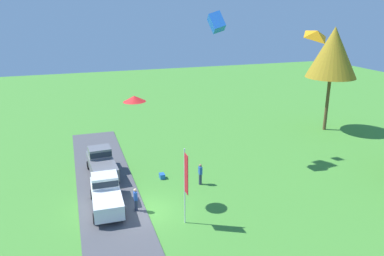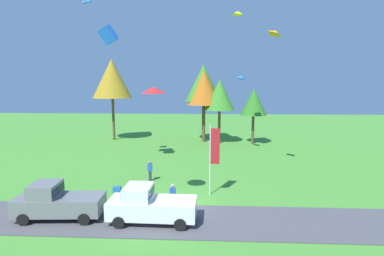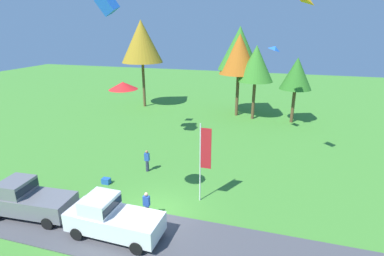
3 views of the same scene
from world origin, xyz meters
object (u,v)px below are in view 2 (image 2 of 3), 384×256
Objects in this scene: car_pickup_by_flagpole at (56,201)px; kite_diamond_trailing_tail at (237,13)px; car_pickup_mid_row at (149,204)px; kite_diamond_mid_center at (242,77)px; flag_banner at (213,151)px; kite_diamond_high_left at (86,0)px; tree_center_back at (204,88)px; tree_lone_near at (203,83)px; tree_far_right at (112,79)px; person_on_lawn at (150,171)px; cooler_box at (117,189)px; tree_far_left at (220,95)px; kite_diamond_over_trees at (276,33)px; kite_box_low_drifter at (108,35)px; person_beside_suv at (173,197)px; kite_delta_high_right at (153,90)px; tree_left_of_center at (254,102)px.

kite_diamond_trailing_tail is (11.73, 14.38, 13.69)m from car_pickup_by_flagpole.
kite_diamond_mid_center is at bearing 67.34° from car_pickup_mid_row.
kite_diamond_high_left is (-11.15, 6.36, 11.96)m from flag_banner.
tree_center_back is 18.69m from kite_diamond_high_left.
tree_far_right is at bearing 179.24° from tree_lone_near.
person_on_lawn reaches higher than cooler_box.
tree_far_right is 15.15m from tree_far_left.
kite_diamond_over_trees is at bearing 10.98° from person_on_lawn.
tree_center_back reaches higher than tree_far_left.
kite_box_low_drifter is (4.72, -15.33, 3.45)m from tree_far_right.
tree_far_right is 12.42× the size of kite_diamond_mid_center.
kite_delta_high_right is at bearing 159.68° from person_beside_suv.
person_on_lawn is at bearing -64.44° from tree_far_right.
tree_far_left reaches higher than person_on_lawn.
tree_far_left is at bearing 78.16° from car_pickup_mid_row.
tree_far_left is at bearing 76.88° from kite_delta_high_right.
kite_box_low_drifter is (-8.11, -14.44, 4.69)m from tree_center_back.
kite_diamond_trailing_tail reaches higher than person_on_lawn.
kite_box_low_drifter is at bearing -150.60° from kite_diamond_mid_center.
tree_lone_near reaches higher than tree_center_back.
tree_left_of_center is 20.86m from kite_box_low_drifter.
person_beside_suv is at bearing -20.32° from kite_delta_high_right.
person_on_lawn is at bearing 52.47° from cooler_box.
kite_diamond_high_left reaches higher than tree_far_left.
tree_center_back is at bearing 111.44° from kite_diamond_over_trees.
tree_left_of_center is at bearing 42.47° from kite_box_low_drifter.
tree_far_right is at bearing 107.12° from kite_box_low_drifter.
kite_box_low_drifter is (-1.90, 5.25, 11.87)m from cooler_box.
tree_lone_near is 10.04× the size of kite_diamond_trailing_tail.
tree_far_right is at bearing 146.37° from kite_diamond_trailing_tail.
kite_delta_high_right is at bearing -56.08° from kite_box_low_drifter.
kite_diamond_high_left is at bearing 156.94° from kite_box_low_drifter.
kite_diamond_mid_center is (4.30, -8.23, 0.61)m from tree_lone_near.
tree_center_back is 6.84m from tree_left_of_center.
car_pickup_mid_row is 5.87m from cooler_box.
kite_diamond_mid_center is at bearing 64.19° from kite_delta_high_right.
tree_far_right reaches higher than tree_lone_near.
person_beside_suv is 0.18× the size of tree_center_back.
kite_diamond_mid_center is at bearing 22.58° from kite_diamond_high_left.
kite_diamond_mid_center reaches higher than car_pickup_by_flagpole.
kite_box_low_drifter reaches higher than tree_left_of_center.
flag_banner is (3.76, 4.56, 2.13)m from car_pickup_mid_row.
tree_lone_near reaches higher than kite_diamond_mid_center.
car_pickup_by_flagpole reaches higher than cooler_box.
tree_center_back is at bearing 85.62° from person_beside_suv.
tree_left_of_center is 13.09× the size of cooler_box.
cooler_box is at bearing -134.04° from kite_diamond_trailing_tail.
kite_diamond_high_left is (-7.39, 10.91, 14.10)m from car_pickup_mid_row.
tree_far_right is at bearing 176.04° from tree_center_back.
kite_diamond_trailing_tail is at bearing -71.45° from tree_center_back.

